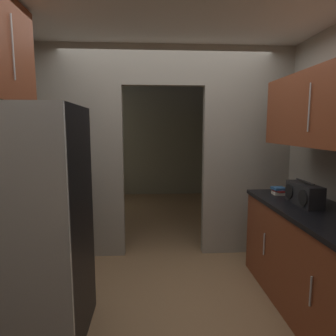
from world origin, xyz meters
TOP-DOWN VIEW (x-y plane):
  - ground at (0.00, 0.00)m, footprint 20.00×20.00m
  - kitchen_overhead_slab at (0.00, 0.39)m, footprint 3.48×6.60m
  - kitchen_partition at (0.01, 1.30)m, footprint 3.08×0.12m
  - adjoining_room_shell at (0.00, 3.57)m, footprint 3.08×3.52m
  - refrigerator at (-1.11, -0.17)m, footprint 0.79×0.79m
  - lower_cabinet_run at (1.21, -0.07)m, footprint 0.65×1.91m
  - upper_cabinet_counterside at (1.21, -0.07)m, footprint 0.36×1.72m
  - boombox at (1.18, 0.19)m, footprint 0.16×0.42m
  - book_stack at (1.15, 0.63)m, footprint 0.15×0.16m

SIDE VIEW (x-z plane):
  - ground at x=0.00m, z-range 0.00..0.00m
  - lower_cabinet_run at x=1.21m, z-range 0.00..0.91m
  - refrigerator at x=-1.11m, z-range 0.00..1.76m
  - book_stack at x=1.15m, z-range 0.91..0.98m
  - boombox at x=1.18m, z-range 0.90..1.12m
  - adjoining_room_shell at x=0.00m, z-range 0.00..2.57m
  - kitchen_partition at x=0.01m, z-range 0.08..2.66m
  - upper_cabinet_counterside at x=1.21m, z-range 1.45..2.08m
  - kitchen_overhead_slab at x=0.00m, z-range 2.57..2.63m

